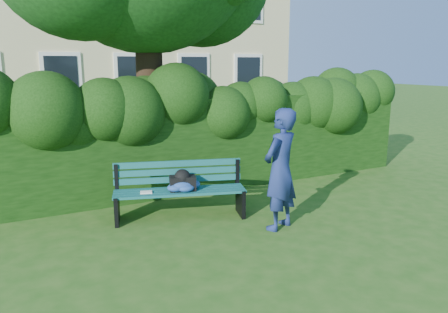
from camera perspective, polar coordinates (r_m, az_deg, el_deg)
ground at (r=6.89m, az=2.34°, el=-8.69°), size 80.00×80.00×0.00m
hedge at (r=8.56m, az=-4.97°, el=1.67°), size 10.00×1.00×1.80m
park_bench at (r=7.01m, az=-5.69°, el=-4.06°), size 2.14×1.13×0.89m
man_reading at (r=6.48m, az=7.35°, el=-1.70°), size 0.78×0.67×1.82m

